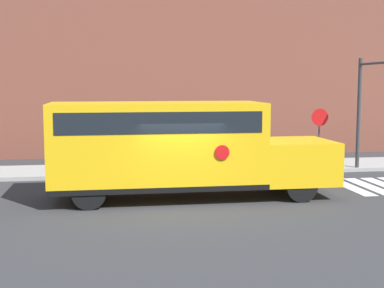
% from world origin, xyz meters
% --- Properties ---
extents(ground_plane, '(60.00, 60.00, 0.00)m').
position_xyz_m(ground_plane, '(0.00, 0.00, 0.00)').
color(ground_plane, '#333335').
extents(sidewalk_strip, '(44.00, 3.00, 0.15)m').
position_xyz_m(sidewalk_strip, '(0.00, 6.50, 0.07)').
color(sidewalk_strip, '#9E9E99').
rests_on(sidewalk_strip, ground).
extents(building_backdrop, '(32.00, 4.00, 9.03)m').
position_xyz_m(building_backdrop, '(0.00, 13.00, 4.51)').
color(building_backdrop, brown).
rests_on(building_backdrop, ground).
extents(school_bus, '(9.00, 2.57, 3.07)m').
position_xyz_m(school_bus, '(-0.05, 1.07, 1.72)').
color(school_bus, yellow).
rests_on(school_bus, ground).
extents(stop_sign, '(0.73, 0.10, 2.61)m').
position_xyz_m(stop_sign, '(6.65, 5.69, 1.74)').
color(stop_sign, '#38383A').
rests_on(stop_sign, ground).
extents(traffic_light, '(0.28, 2.91, 4.69)m').
position_xyz_m(traffic_light, '(8.17, 4.25, 3.12)').
color(traffic_light, '#38383A').
rests_on(traffic_light, ground).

